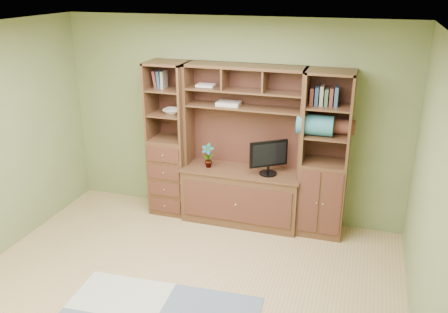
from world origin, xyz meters
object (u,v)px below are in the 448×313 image
(left_tower, at_px, (169,140))
(monitor, at_px, (269,152))
(right_tower, at_px, (325,156))
(center_hutch, at_px, (242,148))

(left_tower, height_order, monitor, left_tower)
(monitor, bearing_deg, right_tower, -29.24)
(left_tower, relative_size, right_tower, 1.00)
(center_hutch, height_order, left_tower, same)
(monitor, bearing_deg, left_tower, 141.24)
(right_tower, relative_size, monitor, 3.41)
(center_hutch, distance_m, monitor, 0.35)
(left_tower, bearing_deg, right_tower, 0.00)
(right_tower, bearing_deg, left_tower, 180.00)
(center_hutch, distance_m, right_tower, 1.03)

